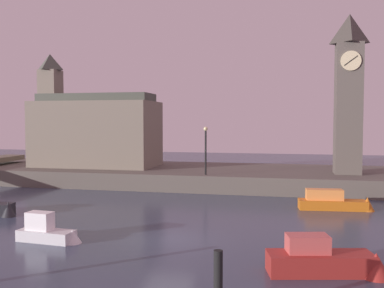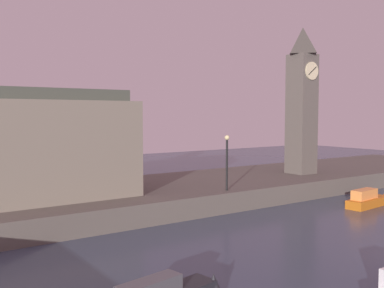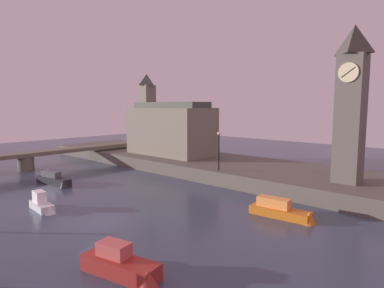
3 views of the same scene
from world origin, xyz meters
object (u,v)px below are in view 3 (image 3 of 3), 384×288
object	(u,v)px
boat_barge_dark	(55,180)
boat_ferry_white	(43,204)
clock_tower	(351,103)
boat_dinghy_red	(125,267)
streetlamp	(219,147)
parliament_hall	(169,128)
boat_patrol_orange	(285,212)

from	to	relation	value
boat_barge_dark	boat_ferry_white	bearing A→B (deg)	-31.11
clock_tower	boat_dinghy_red	xyz separation A→B (m)	(-3.46, -21.86, -8.08)
streetlamp	boat_dinghy_red	xyz separation A→B (m)	(8.50, -18.48, -3.51)
streetlamp	boat_barge_dark	bearing A→B (deg)	-136.19
parliament_hall	boat_dinghy_red	xyz separation A→B (m)	(21.14, -23.30, -4.65)
boat_patrol_orange	boat_dinghy_red	xyz separation A→B (m)	(-1.79, -13.23, 0.05)
streetlamp	boat_patrol_orange	size ratio (longest dim) A/B	0.79
clock_tower	boat_ferry_white	size ratio (longest dim) A/B	3.95
boat_dinghy_red	parliament_hall	bearing A→B (deg)	132.21
parliament_hall	boat_barge_dark	xyz separation A→B (m)	(0.08, -16.86, -4.68)
boat_patrol_orange	boat_dinghy_red	distance (m)	13.35
streetlamp	boat_ferry_white	distance (m)	17.72
clock_tower	boat_barge_dark	world-z (taller)	clock_tower
clock_tower	boat_patrol_orange	size ratio (longest dim) A/B	2.64
boat_ferry_white	boat_barge_dark	size ratio (longest dim) A/B	0.67
boat_dinghy_red	boat_ferry_white	bearing A→B (deg)	172.21
parliament_hall	boat_barge_dark	bearing A→B (deg)	-89.73
boat_barge_dark	boat_dinghy_red	distance (m)	22.02
boat_barge_dark	boat_dinghy_red	xyz separation A→B (m)	(21.06, -6.43, 0.03)
clock_tower	streetlamp	world-z (taller)	clock_tower
parliament_hall	boat_dinghy_red	distance (m)	31.80
streetlamp	boat_ferry_white	xyz separation A→B (m)	(-4.95, -16.64, -3.56)
streetlamp	boat_dinghy_red	distance (m)	20.64
clock_tower	boat_ferry_white	world-z (taller)	clock_tower
parliament_hall	clock_tower	bearing A→B (deg)	-3.34
boat_ferry_white	boat_patrol_orange	xyz separation A→B (m)	(15.23, 11.39, 0.01)
boat_ferry_white	clock_tower	bearing A→B (deg)	49.84
parliament_hall	streetlamp	bearing A→B (deg)	-20.87
streetlamp	boat_barge_dark	xyz separation A→B (m)	(-12.56, -12.05, -3.54)
boat_ferry_white	parliament_hall	bearing A→B (deg)	109.72
boat_ferry_white	boat_barge_dark	distance (m)	8.89
clock_tower	streetlamp	size ratio (longest dim) A/B	3.35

